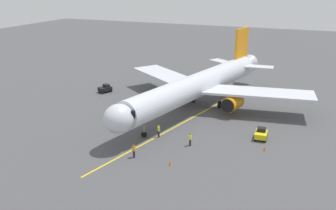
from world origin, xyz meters
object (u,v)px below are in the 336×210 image
object	(u,v)px
safety_cone_nose_left	(170,163)
airplane	(198,85)
ground_crew_loader	(190,139)
tug_portside	(105,89)
ground_crew_marshaller	(159,131)
safety_cone_nose_right	(265,149)
ground_crew_wing_walker	(134,151)
tug_near_nose	(261,134)

from	to	relation	value
safety_cone_nose_left	airplane	bearing A→B (deg)	-80.98
ground_crew_loader	safety_cone_nose_left	world-z (taller)	ground_crew_loader
ground_crew_loader	tug_portside	world-z (taller)	ground_crew_loader
tug_portside	ground_crew_marshaller	bearing A→B (deg)	139.29
safety_cone_nose_right	ground_crew_loader	bearing A→B (deg)	13.16
airplane	ground_crew_wing_walker	world-z (taller)	airplane
airplane	ground_crew_marshaller	bearing A→B (deg)	84.02
tug_near_nose	safety_cone_nose_right	bearing A→B (deg)	106.20
tug_portside	airplane	bearing A→B (deg)	172.75
ground_crew_marshaller	safety_cone_nose_right	size ratio (longest dim) A/B	3.11
tug_portside	ground_crew_wing_walker	bearing A→B (deg)	128.52
airplane	safety_cone_nose_right	xyz separation A→B (m)	(-12.44, 11.59, -3.73)
ground_crew_marshaller	ground_crew_loader	distance (m)	4.88
safety_cone_nose_right	tug_near_nose	bearing A→B (deg)	-73.80
ground_crew_wing_walker	safety_cone_nose_right	xyz separation A→B (m)	(-14.07, -7.76, -0.61)
ground_crew_loader	tug_portside	distance (m)	27.58
airplane	ground_crew_wing_walker	distance (m)	19.66
airplane	ground_crew_marshaller	world-z (taller)	airplane
tug_portside	safety_cone_nose_right	size ratio (longest dim) A/B	4.96
ground_crew_marshaller	tug_near_nose	distance (m)	13.58
ground_crew_marshaller	safety_cone_nose_left	distance (m)	8.17
tug_near_nose	tug_portside	distance (m)	32.13
airplane	safety_cone_nose_left	size ratio (longest dim) A/B	72.58
ground_crew_loader	ground_crew_marshaller	bearing A→B (deg)	-11.25
safety_cone_nose_right	ground_crew_wing_walker	bearing A→B (deg)	28.89
ground_crew_loader	tug_portside	size ratio (longest dim) A/B	0.63
ground_crew_wing_walker	safety_cone_nose_left	distance (m)	4.77
safety_cone_nose_left	safety_cone_nose_right	bearing A→B (deg)	-139.48
ground_crew_wing_walker	safety_cone_nose_right	size ratio (longest dim) A/B	3.11
airplane	tug_near_nose	distance (m)	14.38
ground_crew_marshaller	ground_crew_wing_walker	bearing A→B (deg)	87.49
ground_crew_wing_walker	ground_crew_loader	world-z (taller)	same
airplane	tug_portside	size ratio (longest dim) A/B	14.64
ground_crew_marshaller	safety_cone_nose_left	size ratio (longest dim) A/B	3.11
ground_crew_marshaller	tug_portside	distance (m)	23.22
tug_portside	safety_cone_nose_right	bearing A→B (deg)	155.96
tug_near_nose	tug_portside	world-z (taller)	same
airplane	ground_crew_loader	distance (m)	14.46
ground_crew_loader	tug_near_nose	distance (m)	9.75
ground_crew_loader	safety_cone_nose_right	bearing A→B (deg)	-166.84
ground_crew_marshaller	safety_cone_nose_left	world-z (taller)	ground_crew_marshaller
airplane	ground_crew_loader	xyz separation A→B (m)	(-3.45, 13.69, -3.12)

